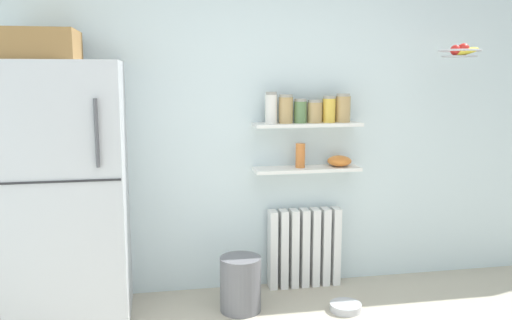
# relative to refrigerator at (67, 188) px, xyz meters

# --- Properties ---
(back_wall) EXTENTS (7.04, 0.10, 2.60)m
(back_wall) POSITION_rel_refrigerator_xyz_m (1.41, 0.39, 0.41)
(back_wall) COLOR silver
(back_wall) RESTS_ON ground_plane
(refrigerator) EXTENTS (0.73, 0.71, 1.89)m
(refrigerator) POSITION_rel_refrigerator_xyz_m (0.00, 0.00, 0.00)
(refrigerator) COLOR #B7BABF
(refrigerator) RESTS_ON ground_plane
(radiator) EXTENTS (0.56, 0.12, 0.61)m
(radiator) POSITION_rel_refrigerator_xyz_m (1.67, 0.26, -0.59)
(radiator) COLOR white
(radiator) RESTS_ON ground_plane
(wall_shelf_lower) EXTENTS (0.79, 0.22, 0.02)m
(wall_shelf_lower) POSITION_rel_refrigerator_xyz_m (1.67, 0.23, 0.03)
(wall_shelf_lower) COLOR white
(wall_shelf_upper) EXTENTS (0.79, 0.22, 0.02)m
(wall_shelf_upper) POSITION_rel_refrigerator_xyz_m (1.67, 0.23, 0.36)
(wall_shelf_upper) COLOR white
(storage_jar_0) EXTENTS (0.09, 0.09, 0.23)m
(storage_jar_0) POSITION_rel_refrigerator_xyz_m (1.40, 0.23, 0.49)
(storage_jar_0) COLOR silver
(storage_jar_0) RESTS_ON wall_shelf_upper
(storage_jar_1) EXTENTS (0.10, 0.10, 0.21)m
(storage_jar_1) POSITION_rel_refrigerator_xyz_m (1.51, 0.23, 0.48)
(storage_jar_1) COLOR tan
(storage_jar_1) RESTS_ON wall_shelf_upper
(storage_jar_2) EXTENTS (0.09, 0.09, 0.18)m
(storage_jar_2) POSITION_rel_refrigerator_xyz_m (1.61, 0.23, 0.46)
(storage_jar_2) COLOR #5B7F4C
(storage_jar_2) RESTS_ON wall_shelf_upper
(storage_jar_3) EXTENTS (0.11, 0.11, 0.17)m
(storage_jar_3) POSITION_rel_refrigerator_xyz_m (1.72, 0.23, 0.46)
(storage_jar_3) COLOR tan
(storage_jar_3) RESTS_ON wall_shelf_upper
(storage_jar_4) EXTENTS (0.10, 0.10, 0.20)m
(storage_jar_4) POSITION_rel_refrigerator_xyz_m (1.83, 0.23, 0.47)
(storage_jar_4) COLOR yellow
(storage_jar_4) RESTS_ON wall_shelf_upper
(storage_jar_5) EXTENTS (0.11, 0.11, 0.21)m
(storage_jar_5) POSITION_rel_refrigerator_xyz_m (1.94, 0.23, 0.48)
(storage_jar_5) COLOR tan
(storage_jar_5) RESTS_ON wall_shelf_upper
(vase) EXTENTS (0.07, 0.07, 0.18)m
(vase) POSITION_rel_refrigerator_xyz_m (1.62, 0.23, 0.13)
(vase) COLOR #CC7033
(vase) RESTS_ON wall_shelf_lower
(shelf_bowl) EXTENTS (0.18, 0.18, 0.08)m
(shelf_bowl) POSITION_rel_refrigerator_xyz_m (1.92, 0.23, 0.08)
(shelf_bowl) COLOR orange
(shelf_bowl) RESTS_ON wall_shelf_lower
(trash_bin) EXTENTS (0.28, 0.28, 0.38)m
(trash_bin) POSITION_rel_refrigerator_xyz_m (1.12, -0.08, -0.70)
(trash_bin) COLOR slate
(trash_bin) RESTS_ON ground_plane
(pet_food_bowl) EXTENTS (0.22, 0.22, 0.05)m
(pet_food_bowl) POSITION_rel_refrigerator_xyz_m (1.83, -0.23, -0.87)
(pet_food_bowl) COLOR #B7B7BC
(pet_food_bowl) RESTS_ON ground_plane
(hanging_fruit_basket) EXTENTS (0.29, 0.29, 0.09)m
(hanging_fruit_basket) POSITION_rel_refrigerator_xyz_m (2.67, -0.09, 0.88)
(hanging_fruit_basket) COLOR #B2B2B7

